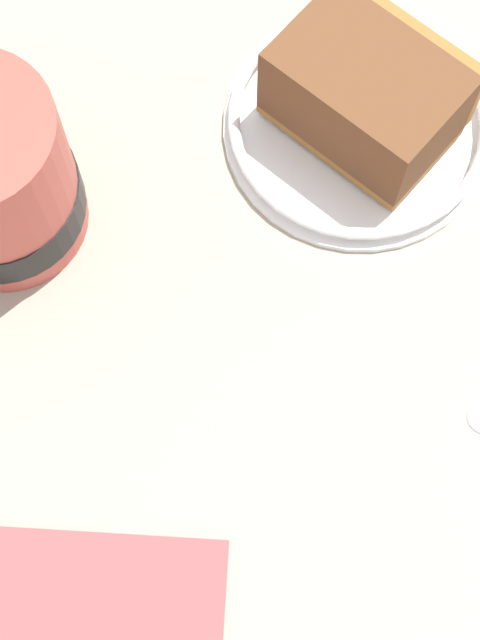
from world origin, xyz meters
The scene contains 4 objects.
ground_plane centered at (0.00, 0.00, -1.37)cm, with size 118.95×118.95×2.74cm, color tan.
small_plate centered at (-10.03, 5.68, 0.75)cm, with size 15.61×15.61×1.52cm.
cake_slice centered at (-10.25, 5.83, 3.65)cm, with size 11.44×12.17×5.59cm.
folded_napkin centered at (19.55, -5.01, 0.30)cm, with size 10.10×12.70×0.60cm, color #B24C4C.
Camera 1 is at (19.42, 2.20, 49.63)cm, focal length 54.37 mm.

